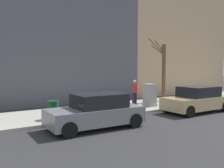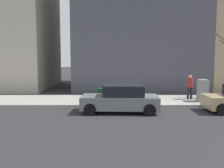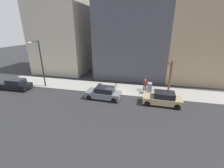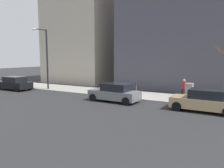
{
  "view_description": "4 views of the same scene",
  "coord_description": "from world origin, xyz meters",
  "views": [
    {
      "loc": [
        -10.68,
        6.35,
        2.74
      ],
      "look_at": [
        1.87,
        -1.95,
        1.64
      ],
      "focal_mm": 40.0,
      "sensor_mm": 36.0,
      "label": 1
    },
    {
      "loc": [
        -14.84,
        1.44,
        3.06
      ],
      "look_at": [
        0.98,
        1.45,
        1.32
      ],
      "focal_mm": 40.0,
      "sensor_mm": 36.0,
      "label": 2
    },
    {
      "loc": [
        -17.37,
        -3.83,
        8.2
      ],
      "look_at": [
        0.12,
        0.25,
        1.47
      ],
      "focal_mm": 24.0,
      "sensor_mm": 36.0,
      "label": 3
    },
    {
      "loc": [
        -16.93,
        -7.64,
        3.66
      ],
      "look_at": [
        1.28,
        2.68,
        1.09
      ],
      "focal_mm": 35.0,
      "sensor_mm": 36.0,
      "label": 4
    }
  ],
  "objects": [
    {
      "name": "trash_bin",
      "position": [
        0.9,
        2.13,
        0.6
      ],
      "size": [
        0.56,
        0.56,
        0.9
      ],
      "primitive_type": "cylinder",
      "color": "#14381E",
      "rests_on": "sidewalk"
    },
    {
      "name": "parking_meter",
      "position": [
        0.45,
        -0.22,
        0.98
      ],
      "size": [
        0.14,
        0.1,
        1.35
      ],
      "color": "slate",
      "rests_on": "sidewalk"
    },
    {
      "name": "bare_tree",
      "position": [
        2.64,
        -7.02,
        2.41
      ],
      "size": [
        1.24,
        1.87,
        4.57
      ],
      "color": "brown",
      "rests_on": "sidewalk"
    },
    {
      "name": "sidewalk",
      "position": [
        2.0,
        0.0,
        0.07
      ],
      "size": [
        4.0,
        36.0,
        0.15
      ],
      "primitive_type": "cube",
      "color": "#9E9B93",
      "rests_on": "ground"
    },
    {
      "name": "ground_plane",
      "position": [
        0.0,
        0.0,
        0.0
      ],
      "size": [
        120.0,
        120.0,
        0.0
      ],
      "primitive_type": "plane",
      "color": "#2B2B2D"
    },
    {
      "name": "parked_car_tan",
      "position": [
        -1.24,
        -5.92,
        0.74
      ],
      "size": [
        1.99,
        4.23,
        1.52
      ],
      "rotation": [
        0.0,
        0.0,
        -0.02
      ],
      "color": "tan",
      "rests_on": "ground"
    },
    {
      "name": "office_block_center",
      "position": [
        11.37,
        -1.05,
        7.99
      ],
      "size": [
        11.74,
        11.74,
        15.97
      ],
      "primitive_type": "cube",
      "color": "#4C4C56",
      "rests_on": "ground"
    },
    {
      "name": "pedestrian_near_meter",
      "position": [
        2.12,
        -3.9,
        1.09
      ],
      "size": [
        0.36,
        0.39,
        1.66
      ],
      "rotation": [
        0.0,
        0.0,
        4.94
      ],
      "color": "#1E1E2D",
      "rests_on": "sidewalk"
    },
    {
      "name": "office_tower_right",
      "position": [
        10.25,
        12.29,
        7.39
      ],
      "size": [
        9.51,
        9.51,
        14.79
      ],
      "primitive_type": "cube",
      "color": "#BCB29E",
      "rests_on": "ground"
    },
    {
      "name": "streetlamp",
      "position": [
        0.28,
        10.47,
        4.02
      ],
      "size": [
        1.97,
        0.32,
        6.5
      ],
      "color": "black",
      "rests_on": "sidewalk"
    },
    {
      "name": "parked_car_grey",
      "position": [
        -1.27,
        0.96,
        0.74
      ],
      "size": [
        2.05,
        4.26,
        1.52
      ],
      "rotation": [
        0.0,
        0.0,
        -0.04
      ],
      "color": "slate",
      "rests_on": "ground"
    },
    {
      "name": "office_tower_left",
      "position": [
        11.63,
        -13.02,
        11.27
      ],
      "size": [
        12.25,
        12.25,
        22.53
      ],
      "primitive_type": "cube",
      "color": "tan",
      "rests_on": "ground"
    },
    {
      "name": "parked_car_black",
      "position": [
        -1.21,
        13.92,
        0.74
      ],
      "size": [
        1.98,
        4.23,
        1.52
      ],
      "rotation": [
        0.0,
        0.0,
        0.02
      ],
      "color": "black",
      "rests_on": "ground"
    },
    {
      "name": "utility_box",
      "position": [
        1.3,
        -4.49,
        0.85
      ],
      "size": [
        0.83,
        0.61,
        1.43
      ],
      "color": "#A8A399",
      "rests_on": "sidewalk"
    }
  ]
}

